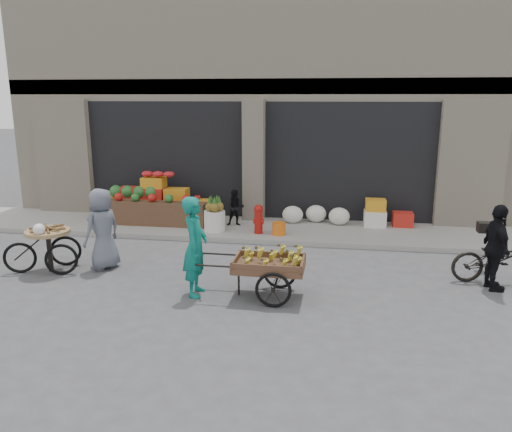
% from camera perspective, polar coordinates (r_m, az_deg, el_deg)
% --- Properties ---
extents(ground, '(80.00, 80.00, 0.00)m').
position_cam_1_polar(ground, '(8.91, -5.54, -8.67)').
color(ground, '#424244').
rests_on(ground, ground).
extents(sidewalk, '(18.00, 2.20, 0.12)m').
position_cam_1_polar(sidewalk, '(12.69, -0.89, -1.51)').
color(sidewalk, gray).
rests_on(sidewalk, ground).
extents(building, '(14.00, 6.45, 7.00)m').
position_cam_1_polar(building, '(16.14, 1.57, 13.60)').
color(building, beige).
rests_on(building, ground).
extents(fruit_display, '(3.10, 1.12, 1.24)m').
position_cam_1_polar(fruit_display, '(13.46, -11.16, 1.78)').
color(fruit_display, red).
rests_on(fruit_display, sidewalk).
extents(pineapple_bin, '(0.52, 0.52, 0.50)m').
position_cam_1_polar(pineapple_bin, '(12.29, -4.75, -0.56)').
color(pineapple_bin, silver).
rests_on(pineapple_bin, sidewalk).
extents(fire_hydrant, '(0.22, 0.22, 0.71)m').
position_cam_1_polar(fire_hydrant, '(12.00, 0.29, -0.21)').
color(fire_hydrant, '#A5140F').
rests_on(fire_hydrant, sidewalk).
extents(orange_bucket, '(0.32, 0.32, 0.30)m').
position_cam_1_polar(orange_bucket, '(11.95, 2.62, -1.45)').
color(orange_bucket, orange).
rests_on(orange_bucket, sidewalk).
extents(right_bay_goods, '(3.35, 0.60, 0.70)m').
position_cam_1_polar(right_bay_goods, '(13.01, 10.99, 0.20)').
color(right_bay_goods, silver).
rests_on(right_bay_goods, sidewalk).
extents(seated_person, '(0.51, 0.43, 0.93)m').
position_cam_1_polar(seated_person, '(12.73, -2.37, 0.95)').
color(seated_person, black).
rests_on(seated_person, sidewalk).
extents(banana_cart, '(2.04, 0.91, 0.85)m').
position_cam_1_polar(banana_cart, '(8.47, 1.20, -5.35)').
color(banana_cart, brown).
rests_on(banana_cart, ground).
extents(vendor_woman, '(0.46, 0.66, 1.73)m').
position_cam_1_polar(vendor_woman, '(8.57, -6.96, -3.48)').
color(vendor_woman, '#0E6D60').
rests_on(vendor_woman, ground).
extents(tricycle_cart, '(1.44, 1.09, 0.95)m').
position_cam_1_polar(tricycle_cart, '(10.53, -22.64, -2.91)').
color(tricycle_cart, '#9E7F51').
rests_on(tricycle_cart, ground).
extents(vendor_grey, '(0.81, 0.94, 1.62)m').
position_cam_1_polar(vendor_grey, '(10.28, -17.15, -1.42)').
color(vendor_grey, slate).
rests_on(vendor_grey, ground).
extents(bicycle, '(1.77, 0.79, 0.90)m').
position_cam_1_polar(bicycle, '(10.21, 26.04, -4.42)').
color(bicycle, black).
rests_on(bicycle, ground).
extents(cyclist, '(0.48, 0.95, 1.55)m').
position_cam_1_polar(cyclist, '(9.70, 25.76, -3.30)').
color(cyclist, black).
rests_on(cyclist, ground).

